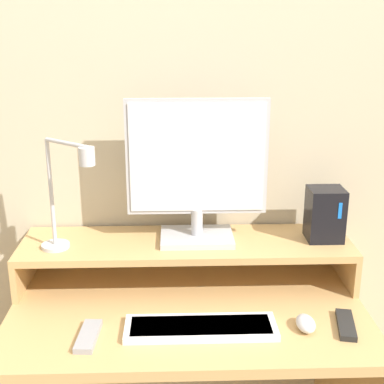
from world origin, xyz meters
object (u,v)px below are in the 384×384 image
Objects in this scene: desk_lamp at (67,195)px; keyboard at (201,327)px; monitor at (197,169)px; router_dock at (325,214)px; remote_control at (88,336)px; remote_secondary at (346,325)px; mouse at (306,323)px.

desk_lamp reaches higher than keyboard.
desk_lamp is (-0.38, -0.09, -0.05)m from monitor.
desk_lamp is 0.79m from router_dock.
remote_control and remote_secondary have the same top height.
monitor is 0.39m from desk_lamp.
monitor is 2.66× the size of router_dock.
remote_secondary is (0.40, 0.00, -0.00)m from keyboard.
mouse is (0.66, -0.21, -0.31)m from desk_lamp.
remote_control is at bearing -174.69° from keyboard.
mouse is (0.28, -0.00, 0.01)m from keyboard.
monitor is at bearing 89.60° from keyboard.
keyboard is (-0.40, -0.30, -0.21)m from router_dock.
keyboard is (-0.00, -0.31, -0.36)m from monitor.
keyboard is 4.84× the size of mouse.
keyboard is 2.82× the size of remote_control.
keyboard is (0.38, -0.21, -0.31)m from desk_lamp.
monitor is at bearing 178.61° from router_dock.
keyboard reaches higher than remote_control.
desk_lamp is at bearing -173.95° from router_dock.
router_dock is 0.36m from remote_secondary.
monitor is 5.25× the size of mouse.
monitor is at bearing 142.61° from remote_secondary.
router_dock is 1.12× the size of remote_secondary.
desk_lamp is 2.36× the size of remote_control.
remote_control is (-0.58, -0.03, -0.01)m from mouse.
keyboard is at bearing 5.31° from remote_control.
remote_secondary is (0.70, 0.03, 0.00)m from remote_control.
monitor is 0.61m from remote_secondary.
router_dock is (0.40, -0.01, -0.15)m from monitor.
monitor reaches higher than desk_lamp.
remote_control is (-0.30, -0.03, -0.00)m from keyboard.
desk_lamp is 0.84× the size of keyboard.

